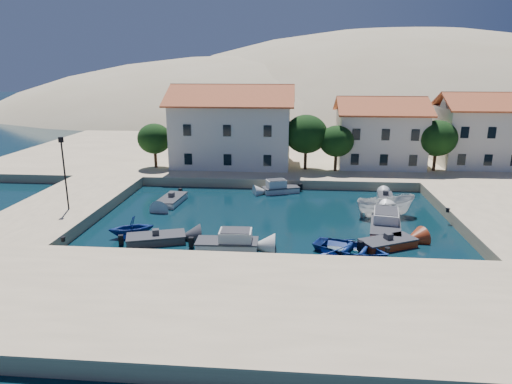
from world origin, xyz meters
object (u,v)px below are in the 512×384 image
cabin_cruiser_east (385,225)px  cabin_cruiser_south (227,242)px  building_left (232,124)px  rowboat_south (351,254)px  building_mid (379,131)px  lamppost (64,166)px  building_right (478,129)px  boat_east (385,216)px

cabin_cruiser_east → cabin_cruiser_south: bearing=122.1°
building_left → rowboat_south: bearing=-64.9°
building_mid → cabin_cruiser_east: building_mid is taller
building_mid → rowboat_south: bearing=-103.1°
cabin_cruiser_south → cabin_cruiser_east: (12.22, 4.88, 0.00)m
rowboat_south → cabin_cruiser_east: 6.17m
building_left → lamppost: bearing=-119.9°
lamppost → building_right: bearing=27.9°
cabin_cruiser_east → rowboat_south: bearing=157.6°
cabin_cruiser_south → rowboat_south: 8.90m
building_left → boat_east: 23.66m
rowboat_south → cabin_cruiser_east: (3.33, 5.18, 0.48)m
lamppost → cabin_cruiser_east: (26.71, -0.20, -4.28)m
building_mid → rowboat_south: 27.58m
building_left → building_right: (30.00, 2.00, -0.46)m
lamppost → rowboat_south: lamppost is taller
building_left → cabin_cruiser_south: bearing=-83.2°
building_right → lamppost: (-41.50, -22.00, -0.72)m
boat_east → rowboat_south: bearing=141.9°
building_mid → lamppost: building_mid is taller
building_left → cabin_cruiser_south: size_ratio=3.22×
cabin_cruiser_south → cabin_cruiser_east: size_ratio=0.75×
building_mid → cabin_cruiser_south: (-15.01, -26.08, -4.75)m
lamppost → cabin_cruiser_south: lamppost is taller
lamppost → cabin_cruiser_east: size_ratio=1.03×
lamppost → cabin_cruiser_east: lamppost is taller
building_left → rowboat_south: (11.88, -25.38, -5.94)m
building_right → cabin_cruiser_east: (-14.79, -22.20, -5.00)m
lamppost → boat_east: (27.33, 3.45, -4.75)m
building_mid → boat_east: bearing=-97.0°
cabin_cruiser_south → boat_east: bearing=31.7°
lamppost → building_mid: bearing=35.4°
building_mid → lamppost: (-29.50, -21.00, -0.47)m
cabin_cruiser_south → boat_east: 15.42m
building_mid → cabin_cruiser_east: size_ratio=1.73×
building_left → cabin_cruiser_south: building_left is taller
lamppost → rowboat_south: size_ratio=1.16×
rowboat_south → cabin_cruiser_east: bearing=-8.3°
lamppost → building_left: bearing=60.1°
building_right → rowboat_south: (-18.12, -27.38, -5.47)m
building_mid → rowboat_south: building_mid is taller
building_mid → building_right: 12.04m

